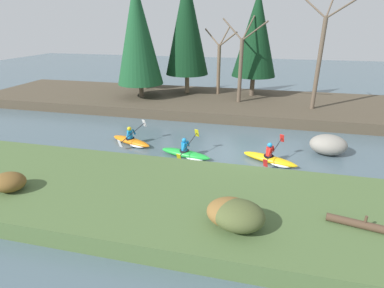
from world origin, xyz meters
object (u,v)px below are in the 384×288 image
at_px(boulder_midstream, 328,145).
at_px(driftwood_log, 357,223).
at_px(kayaker_lead, 272,159).
at_px(kayaker_middle, 187,154).
at_px(kayaker_trailing, 132,141).

bearing_deg(boulder_midstream, driftwood_log, -93.71).
height_order(kayaker_lead, kayaker_middle, same).
height_order(kayaker_lead, kayaker_trailing, same).
bearing_deg(kayaker_lead, driftwood_log, -43.63).
relative_size(kayaker_trailing, boulder_midstream, 1.50).
relative_size(boulder_midstream, driftwood_log, 1.08).
distance_m(boulder_midstream, driftwood_log, 7.11).
relative_size(kayaker_middle, driftwood_log, 1.65).
xyz_separation_m(kayaker_trailing, boulder_midstream, (10.29, 1.08, 0.32)).
relative_size(kayaker_lead, driftwood_log, 1.61).
bearing_deg(kayaker_trailing, driftwood_log, -9.63).
relative_size(kayaker_lead, kayaker_middle, 0.98).
height_order(kayaker_middle, driftwood_log, kayaker_middle).
xyz_separation_m(kayaker_middle, kayaker_trailing, (-3.38, 0.96, 0.00)).
distance_m(kayaker_lead, kayaker_trailing, 7.53).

